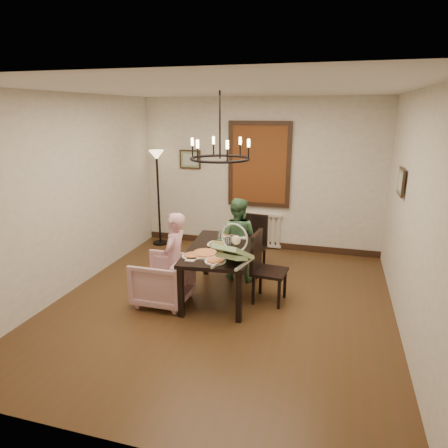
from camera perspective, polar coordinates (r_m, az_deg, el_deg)
The scene contains 17 objects.
room_shell at distance 5.43m, azimuth 0.74°, elevation 3.62°, with size 4.51×5.00×2.81m.
dining_table at distance 5.59m, azimuth -0.54°, elevation -4.19°, with size 1.01×1.61×0.72m.
chair_far at distance 6.41m, azimuth 3.85°, elevation -3.04°, with size 0.42×0.42×0.96m, color black, non-canonical shape.
chair_right at distance 5.50m, azimuth 6.60°, elevation -6.24°, with size 0.43×0.43×0.99m, color black, non-canonical shape.
armchair at distance 5.56m, azimuth -8.75°, elevation -7.95°, with size 0.70×0.72×0.65m, color #C496A6.
elderly_woman at distance 5.42m, azimuth -7.00°, elevation -6.14°, with size 0.39×0.25×1.06m, color pink.
seated_man at distance 6.21m, azimuth 1.87°, elevation -3.08°, with size 0.52×0.41×1.07m, color #45744B.
baby_bouncer at distance 4.93m, azimuth 1.34°, elevation -3.77°, with size 0.39×0.54×0.35m, color #AED794, non-canonical shape.
salad_bowl at distance 5.53m, azimuth -1.04°, elevation -3.06°, with size 0.31×0.31×0.08m, color white.
pizza_platter at distance 5.28m, azimuth -2.74°, elevation -4.22°, with size 0.35×0.35×0.04m, color tan.
drinking_glass at distance 5.53m, azimuth 0.52°, elevation -2.61°, with size 0.08×0.08×0.16m, color silver.
window_blinds at distance 7.41m, azimuth 5.05°, elevation 8.45°, with size 1.00×0.03×1.40m, color brown.
radiator at distance 7.69m, azimuth 4.85°, elevation -0.80°, with size 0.92×0.12×0.62m, color silver, non-canonical shape.
picture_back at distance 7.78m, azimuth -4.86°, elevation 9.18°, with size 0.42×0.03×0.36m, color black.
picture_right at distance 5.78m, azimuth 23.99°, elevation 5.53°, with size 0.42×0.03×0.36m, color black.
floor_lamp at distance 7.83m, azimuth -9.34°, elevation 3.50°, with size 0.30×0.30×1.80m, color black, non-canonical shape.
chandelier at distance 5.28m, azimuth -0.58°, elevation 9.32°, with size 0.80×0.80×0.04m, color black.
Camera 1 is at (1.39, -4.75, 2.56)m, focal length 32.00 mm.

